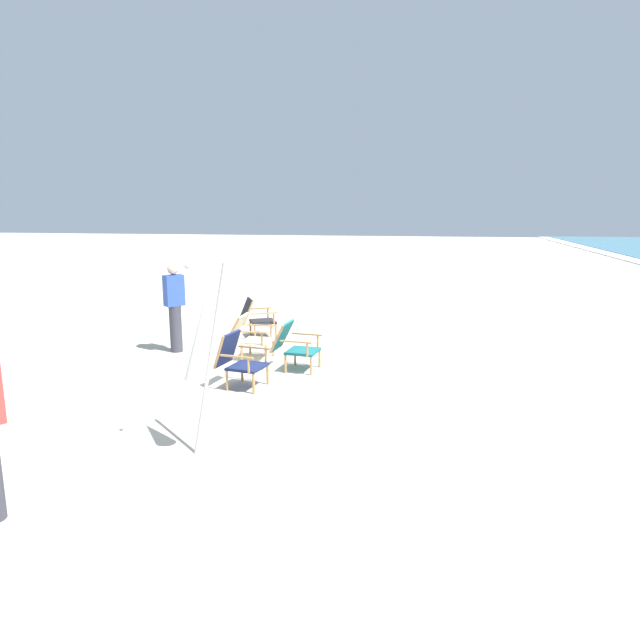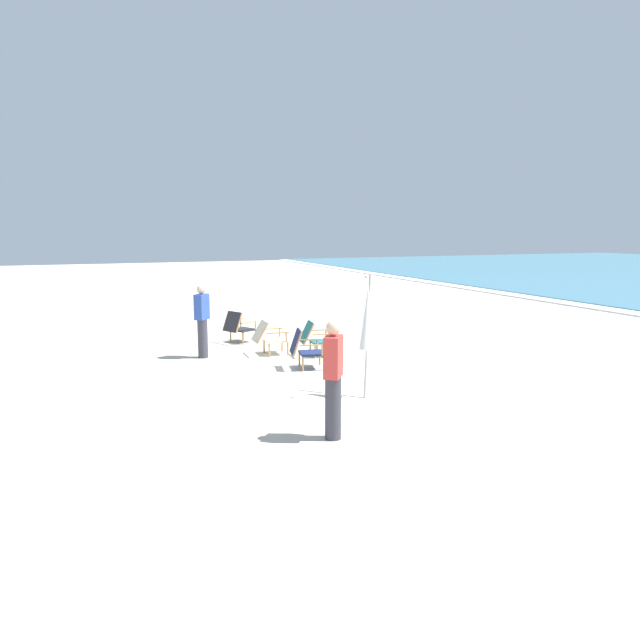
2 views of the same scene
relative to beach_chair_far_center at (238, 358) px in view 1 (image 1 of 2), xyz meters
The scene contains 7 objects.
ground_plane 0.88m from the beach_chair_far_center, 119.67° to the left, with size 80.00×80.00×0.00m, color beige.
beach_chair_far_center is the anchor object (origin of this frame).
beach_chair_mid_center 1.57m from the beach_chair_far_center, 169.28° to the right, with size 0.62×0.78×0.78m.
beach_chair_front_right 1.18m from the beach_chair_far_center, 147.92° to the left, with size 0.67×0.80×0.79m.
beach_chair_back_right 3.18m from the beach_chair_far_center, 169.15° to the right, with size 0.83×0.89×0.81m.
umbrella_furled_white 2.40m from the beach_chair_far_center, ahead, with size 0.54×0.45×2.08m.
person_near_chairs 2.52m from the beach_chair_far_center, 135.92° to the right, with size 0.39×0.38×1.63m.
Camera 1 is at (8.24, 1.80, 2.68)m, focal length 32.00 mm.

